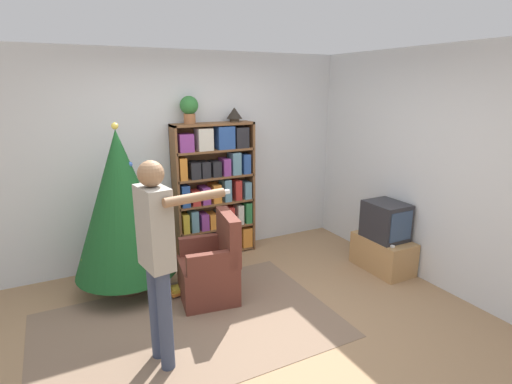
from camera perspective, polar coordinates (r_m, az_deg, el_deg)
The scene contains 14 objects.
ground_plane at distance 3.91m, azimuth -0.80°, elevation -19.00°, with size 14.00×14.00×0.00m, color #9E7A56.
wall_back at distance 5.15m, azimuth -10.67°, elevation 4.86°, with size 8.00×0.10×2.60m.
wall_right at distance 4.80m, azimuth 24.32°, elevation 3.03°, with size 0.10×8.00×2.60m.
area_rug at distance 4.00m, azimuth -9.54°, elevation -18.28°, with size 2.73×1.79×0.01m.
bookshelf at distance 5.17m, azimuth -5.85°, elevation 0.10°, with size 1.05×0.26×1.74m.
tv_stand at distance 5.15m, azimuth 17.65°, elevation -8.37°, with size 0.42×0.72×0.40m.
television at distance 5.00m, azimuth 18.06°, elevation -3.91°, with size 0.40×0.48×0.44m.
game_remote at distance 4.85m, azimuth 18.59°, elevation -7.21°, with size 0.04×0.12×0.02m.
christmas_tree at distance 4.40m, azimuth -18.61°, elevation -1.64°, with size 1.07×1.07×1.83m.
armchair at distance 4.26m, azimuth -6.36°, elevation -11.01°, with size 0.64×0.64×0.92m.
standing_person at distance 3.13m, azimuth -13.94°, elevation -7.85°, with size 0.68×0.46×1.67m.
potted_plant at distance 4.91m, azimuth -9.53°, elevation 11.80°, with size 0.22×0.22×0.33m.
table_lamp at distance 5.13m, azimuth -3.12°, elevation 11.11°, with size 0.20×0.20×0.18m.
book_pile_near_tree at distance 4.50m, azimuth -10.76°, elevation -13.61°, with size 0.24×0.16×0.09m.
Camera 1 is at (-1.44, -2.90, 2.19)m, focal length 28.00 mm.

